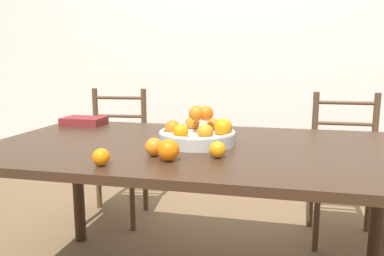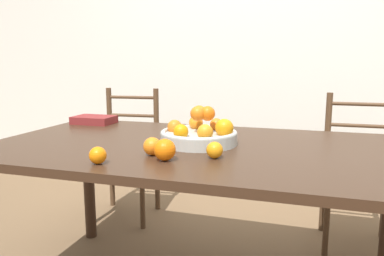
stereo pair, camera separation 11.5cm
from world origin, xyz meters
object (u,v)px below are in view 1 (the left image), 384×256
Objects in this scene: orange_loose_0 at (217,150)px; orange_loose_3 at (101,157)px; orange_loose_1 at (168,150)px; orange_loose_2 at (154,147)px; book_stack at (84,121)px; chair_right at (346,170)px; chair_left at (115,156)px; fruit_bowl at (198,133)px.

orange_loose_0 is 1.02× the size of orange_loose_3.
orange_loose_2 is at bearing 141.61° from orange_loose_1.
orange_loose_2 is 0.31× the size of book_stack.
orange_loose_1 is 0.09× the size of chair_right.
orange_loose_3 is 0.27× the size of book_stack.
chair_right reaches higher than orange_loose_0.
orange_loose_0 reaches higher than orange_loose_3.
chair_left and chair_right have the same top height.
fruit_bowl is 4.17× the size of orange_loose_1.
chair_left reaches higher than book_stack.
chair_left is at bearing 121.69° from orange_loose_2.
fruit_bowl reaches higher than orange_loose_2.
fruit_bowl is 0.29m from orange_loose_2.
book_stack is (-1.57, -0.48, 0.34)m from chair_right.
orange_loose_2 is (-0.08, 0.06, -0.01)m from orange_loose_1.
orange_loose_1 is at bearing -43.35° from book_stack.
orange_loose_1 reaches higher than orange_loose_0.
chair_left reaches higher than orange_loose_2.
orange_loose_2 is 1.35m from chair_left.
chair_right is (0.79, 0.85, -0.37)m from fruit_bowl.
fruit_bowl is at bearing 58.85° from orange_loose_3.
orange_loose_1 is at bearing 28.15° from orange_loose_3.
orange_loose_2 is at bearing -130.66° from chair_right.
orange_loose_1 is 0.35× the size of book_stack.
fruit_bowl reaches higher than orange_loose_0.
orange_loose_1 is at bearing -38.39° from orange_loose_2.
orange_loose_0 is 1.47m from chair_left.
chair_right reaches higher than orange_loose_1.
orange_loose_0 is 0.25m from orange_loose_2.
chair_right is (0.67, 1.08, -0.35)m from orange_loose_0.
book_stack is (-0.51, 0.80, -0.01)m from orange_loose_3.
orange_loose_0 is at bearing -54.82° from chair_left.
book_stack is at bearing 146.34° from orange_loose_0.
fruit_bowl is 1.22m from chair_left.
chair_right reaches higher than book_stack.
fruit_bowl is at bearing -25.50° from book_stack.
chair_right is (0.84, 1.17, -0.36)m from orange_loose_1.
chair_left is (-0.93, 1.08, -0.35)m from orange_loose_0.
fruit_bowl is at bearing 64.52° from orange_loose_2.
chair_left is (-0.54, 1.28, -0.35)m from orange_loose_3.
orange_loose_3 is at bearing -128.30° from orange_loose_2.
orange_loose_1 is 1.48m from chair_right.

